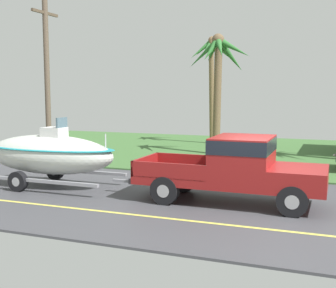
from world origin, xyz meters
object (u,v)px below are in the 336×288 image
object	(u,v)px
boat_on_trailer	(48,154)
utility_pole	(47,78)
pickup_truck_towing	(241,167)
palm_tree_mid	(213,61)
palm_tree_near_left	(219,66)

from	to	relation	value
boat_on_trailer	utility_pole	distance (m)	6.11
pickup_truck_towing	palm_tree_mid	distance (m)	14.50
palm_tree_near_left	palm_tree_mid	size ratio (longest dim) A/B	0.94
pickup_truck_towing	boat_on_trailer	xyz separation A→B (m)	(-6.46, 0.00, 0.04)
boat_on_trailer	palm_tree_near_left	distance (m)	10.37
palm_tree_mid	pickup_truck_towing	bearing A→B (deg)	-71.38
palm_tree_near_left	utility_pole	world-z (taller)	utility_pole
pickup_truck_towing	utility_pole	bearing A→B (deg)	155.09
boat_on_trailer	palm_tree_mid	size ratio (longest dim) A/B	0.94
palm_tree_mid	utility_pole	world-z (taller)	utility_pole
pickup_truck_towing	utility_pole	world-z (taller)	utility_pole
pickup_truck_towing	palm_tree_near_left	xyz separation A→B (m)	(-3.03, 9.21, 3.34)
palm_tree_near_left	palm_tree_mid	bearing A→B (deg)	109.55
boat_on_trailer	utility_pole	world-z (taller)	utility_pole
pickup_truck_towing	utility_pole	size ratio (longest dim) A/B	0.77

